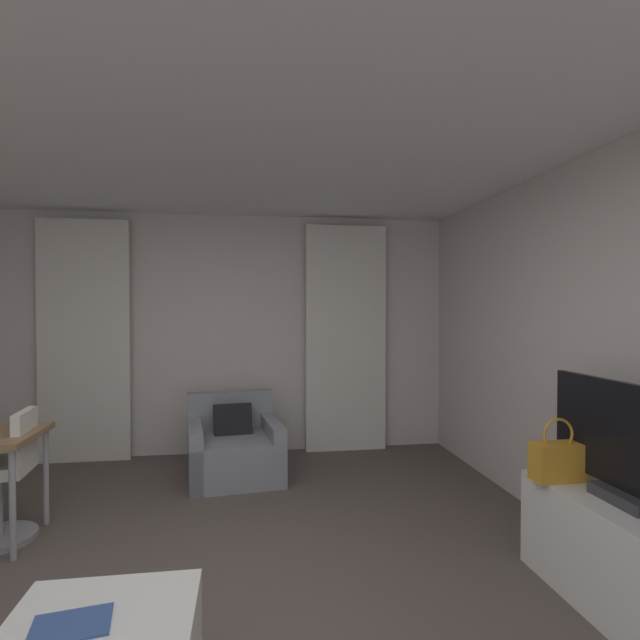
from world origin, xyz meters
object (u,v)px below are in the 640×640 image
desk_chair (4,483)px  magazine_open (71,625)px  armchair (234,449)px  tv_flatscreen (629,446)px  handbag_primary (558,460)px  tv_console (630,560)px

desk_chair → magazine_open: bearing=-59.6°
armchair → magazine_open: bearing=-101.0°
desk_chair → magazine_open: 1.94m
tv_flatscreen → handbag_primary: tv_flatscreen is taller
armchair → handbag_primary: (1.93, -2.05, 0.43)m
armchair → desk_chair: desk_chair is taller
desk_chair → handbag_primary: bearing=-15.8°
magazine_open → tv_flatscreen: (2.61, 0.33, 0.47)m
magazine_open → handbag_primary: size_ratio=0.84×
armchair → tv_console: size_ratio=0.81×
magazine_open → handbag_primary: 2.58m
armchair → tv_flatscreen: size_ratio=0.85×
tv_console → armchair: bearing=130.3°
tv_flatscreen → handbag_primary: (-0.14, 0.37, -0.18)m
magazine_open → tv_console: (2.61, 0.31, -0.11)m
desk_chair → tv_flatscreen: tv_flatscreen is taller
armchair → desk_chair: 1.86m
armchair → magazine_open: size_ratio=3.12×
desk_chair → tv_flatscreen: 3.86m
tv_flatscreen → magazine_open: bearing=-172.7°
armchair → tv_console: armchair is taller
armchair → magazine_open: 2.80m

